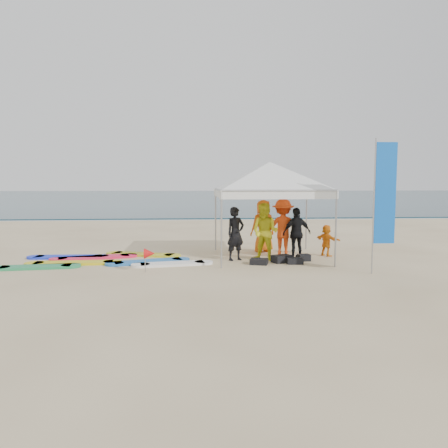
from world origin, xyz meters
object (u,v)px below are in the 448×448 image
at_px(person_black_a, 236,234).
at_px(person_yellow, 265,232).
at_px(surfboard_spread, 105,260).
at_px(person_black_b, 297,233).
at_px(feather_flag, 384,195).
at_px(marker_pennant, 149,254).
at_px(person_seated, 326,240).
at_px(canopy_tent, 270,162).
at_px(person_orange_a, 283,228).
at_px(person_orange_b, 263,226).

distance_m(person_black_a, person_yellow, 0.90).
xyz_separation_m(person_yellow, surfboard_spread, (-4.85, 0.16, -0.84)).
xyz_separation_m(person_black_b, surfboard_spread, (-5.89, -0.10, -0.76)).
bearing_deg(person_yellow, feather_flag, -4.64).
bearing_deg(surfboard_spread, marker_pennant, -47.40).
height_order(person_black_b, feather_flag, feather_flag).
relative_size(person_seated, canopy_tent, 0.22).
height_order(person_black_a, person_black_b, person_black_a).
height_order(person_orange_a, person_seated, person_orange_a).
xyz_separation_m(person_seated, surfboard_spread, (-6.97, -0.52, -0.47)).
relative_size(person_orange_a, marker_pennant, 2.90).
height_order(person_yellow, surfboard_spread, person_yellow).
bearing_deg(person_orange_a, surfboard_spread, 11.73).
bearing_deg(person_seated, canopy_tent, 62.90).
bearing_deg(canopy_tent, marker_pennant, -150.63).
bearing_deg(surfboard_spread, canopy_tent, 4.14).
bearing_deg(marker_pennant, person_black_b, 21.61).
distance_m(canopy_tent, marker_pennant, 4.79).
bearing_deg(person_yellow, person_orange_a, 73.72).
distance_m(person_yellow, feather_flag, 3.65).
bearing_deg(person_orange_b, feather_flag, 108.09).
distance_m(person_orange_a, person_orange_b, 1.16).
height_order(person_black_a, person_yellow, person_yellow).
bearing_deg(person_seated, surfboard_spread, 62.64).
bearing_deg(person_black_a, feather_flag, -58.98).
relative_size(person_black_a, person_yellow, 0.93).
height_order(person_orange_b, surfboard_spread, person_orange_b).
relative_size(person_black_a, person_orange_b, 0.92).
relative_size(marker_pennant, surfboard_spread, 0.11).
distance_m(canopy_tent, feather_flag, 3.77).
xyz_separation_m(person_orange_b, feather_flag, (2.53, -3.75, 1.17)).
distance_m(person_black_b, person_seated, 1.19).
bearing_deg(person_orange_b, person_yellow, 66.95).
distance_m(feather_flag, marker_pennant, 6.31).
bearing_deg(person_black_b, person_seated, -171.44).
height_order(person_black_a, marker_pennant, person_black_a).
relative_size(person_black_b, marker_pennant, 2.51).
bearing_deg(feather_flag, person_black_b, 125.60).
distance_m(person_black_a, person_orange_b, 1.88).
relative_size(person_orange_b, person_seated, 1.76).
bearing_deg(person_black_a, marker_pennant, -174.61).
xyz_separation_m(person_yellow, canopy_tent, (0.21, 0.52, 2.13)).
bearing_deg(person_seated, person_orange_a, 62.54).
distance_m(person_orange_b, feather_flag, 4.67).
height_order(person_seated, canopy_tent, canopy_tent).
relative_size(person_yellow, canopy_tent, 0.38).
bearing_deg(feather_flag, person_seated, 102.50).
distance_m(person_seated, feather_flag, 3.25).
relative_size(person_black_a, person_orange_a, 0.88).
distance_m(person_black_a, marker_pennant, 2.94).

